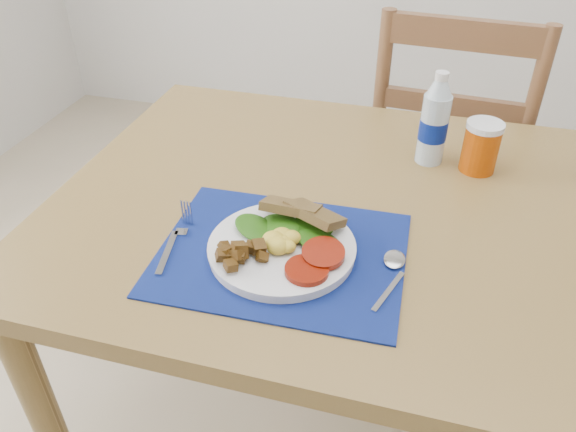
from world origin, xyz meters
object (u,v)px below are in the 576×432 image
object	(u,v)px
breakfast_plate	(278,245)
juice_glass	(481,148)
water_bottle	(434,124)
chair_far	(448,137)

from	to	relation	value
breakfast_plate	juice_glass	xyz separation A→B (m)	(0.33, 0.39, 0.03)
water_bottle	chair_far	bearing A→B (deg)	83.32
chair_far	breakfast_plate	distance (m)	0.89
chair_far	juice_glass	distance (m)	0.49
chair_far	juice_glass	size ratio (longest dim) A/B	11.48
breakfast_plate	juice_glass	world-z (taller)	juice_glass
breakfast_plate	water_bottle	distance (m)	0.46
breakfast_plate	water_bottle	world-z (taller)	water_bottle
breakfast_plate	juice_glass	bearing A→B (deg)	61.13
water_bottle	juice_glass	distance (m)	0.11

